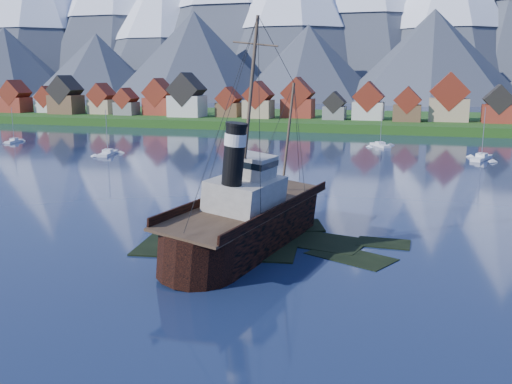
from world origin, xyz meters
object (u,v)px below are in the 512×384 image
(sailboat_b, at_px, (14,142))
(sailboat_e, at_px, (380,146))
(sailboat_a, at_px, (108,154))
(sailboat_d, at_px, (481,159))
(tugboat_wreck, at_px, (252,215))

(sailboat_b, xyz_separation_m, sailboat_e, (102.54, 20.98, -0.02))
(sailboat_a, xyz_separation_m, sailboat_d, (87.01, 17.56, 0.04))
(sailboat_d, bearing_deg, tugboat_wreck, -89.98)
(sailboat_a, bearing_deg, sailboat_d, -2.55)
(sailboat_a, xyz_separation_m, sailboat_e, (62.56, 36.38, -0.03))
(tugboat_wreck, bearing_deg, sailboat_d, 76.98)
(tugboat_wreck, xyz_separation_m, sailboat_a, (-55.64, 60.97, -3.07))
(tugboat_wreck, relative_size, sailboat_d, 2.67)
(sailboat_a, relative_size, sailboat_d, 0.91)
(sailboat_a, bearing_deg, tugboat_wreck, -61.57)
(tugboat_wreck, xyz_separation_m, sailboat_d, (31.37, 78.53, -3.04))
(tugboat_wreck, height_order, sailboat_e, tugboat_wreck)
(tugboat_wreck, relative_size, sailboat_a, 2.94)
(sailboat_b, distance_m, sailboat_d, 127.01)
(sailboat_d, height_order, sailboat_e, sailboat_d)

